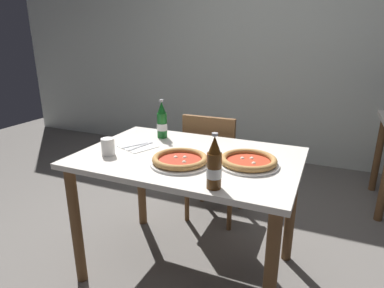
# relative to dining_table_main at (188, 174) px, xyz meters

# --- Properties ---
(ground_plane) EXTENTS (8.00, 8.00, 0.00)m
(ground_plane) POSITION_rel_dining_table_main_xyz_m (0.00, 0.00, -0.64)
(ground_plane) COLOR slate
(back_wall_tiled) EXTENTS (7.00, 0.10, 2.60)m
(back_wall_tiled) POSITION_rel_dining_table_main_xyz_m (0.00, 2.20, 0.66)
(back_wall_tiled) COLOR silver
(back_wall_tiled) RESTS_ON ground_plane
(dining_table_main) EXTENTS (1.20, 0.80, 0.75)m
(dining_table_main) POSITION_rel_dining_table_main_xyz_m (0.00, 0.00, 0.00)
(dining_table_main) COLOR silver
(dining_table_main) RESTS_ON ground_plane
(chair_behind_table) EXTENTS (0.41, 0.41, 0.85)m
(chair_behind_table) POSITION_rel_dining_table_main_xyz_m (-0.07, 0.61, -0.15)
(chair_behind_table) COLOR brown
(chair_behind_table) RESTS_ON ground_plane
(pizza_margherita_near) EXTENTS (0.31, 0.31, 0.04)m
(pizza_margherita_near) POSITION_rel_dining_table_main_xyz_m (0.34, -0.01, 0.14)
(pizza_margherita_near) COLOR white
(pizza_margherita_near) RESTS_ON dining_table_main
(pizza_marinara_far) EXTENTS (0.31, 0.31, 0.04)m
(pizza_marinara_far) POSITION_rel_dining_table_main_xyz_m (0.01, -0.13, 0.14)
(pizza_marinara_far) COLOR white
(pizza_marinara_far) RESTS_ON dining_table_main
(beer_bottle_left) EXTENTS (0.07, 0.07, 0.25)m
(beer_bottle_left) POSITION_rel_dining_table_main_xyz_m (-0.29, 0.24, 0.22)
(beer_bottle_left) COLOR #14591E
(beer_bottle_left) RESTS_ON dining_table_main
(beer_bottle_center) EXTENTS (0.07, 0.07, 0.25)m
(beer_bottle_center) POSITION_rel_dining_table_main_xyz_m (0.27, -0.33, 0.22)
(beer_bottle_center) COLOR #512D0F
(beer_bottle_center) RESTS_ON dining_table_main
(napkin_with_cutlery) EXTENTS (0.24, 0.24, 0.01)m
(napkin_with_cutlery) POSITION_rel_dining_table_main_xyz_m (-0.33, 0.01, 0.12)
(napkin_with_cutlery) COLOR white
(napkin_with_cutlery) RESTS_ON dining_table_main
(paper_cup) EXTENTS (0.07, 0.07, 0.09)m
(paper_cup) POSITION_rel_dining_table_main_xyz_m (-0.41, -0.17, 0.16)
(paper_cup) COLOR white
(paper_cup) RESTS_ON dining_table_main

